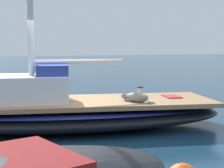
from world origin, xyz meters
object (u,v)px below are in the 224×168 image
Objects in this scene: sailboat_main at (72,114)px; dog_grey at (136,97)px; deck_winch at (140,91)px; deck_towel at (172,96)px.

sailboat_main is 8.62× the size of dog_grey.
deck_winch reaches higher than sailboat_main.
dog_grey reaches higher than deck_winch.
deck_towel is at bearing -70.27° from dog_grey.
deck_towel is (-0.68, -0.55, -0.08)m from deck_winch.
deck_towel is (0.41, -1.15, -0.09)m from dog_grey.
dog_grey is (-0.72, -1.31, 0.43)m from sailboat_main.
sailboat_main is 2.51m from deck_towel.
dog_grey is at bearing 109.73° from deck_towel.
dog_grey reaches higher than sailboat_main.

